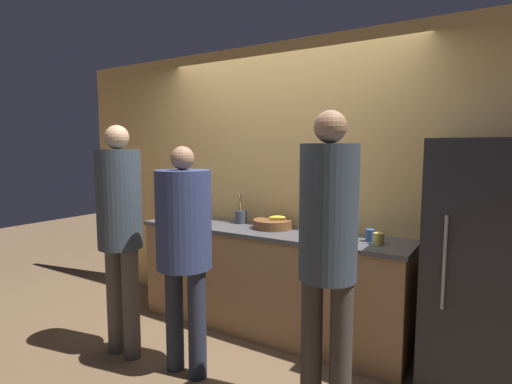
% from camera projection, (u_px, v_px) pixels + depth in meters
% --- Properties ---
extents(ground_plane, '(14.00, 14.00, 0.00)m').
position_uv_depth(ground_plane, '(248.00, 345.00, 3.34)').
color(ground_plane, brown).
extents(wall_back, '(5.20, 0.06, 2.60)m').
position_uv_depth(wall_back, '(283.00, 185.00, 3.73)').
color(wall_back, '#E0B266').
rests_on(wall_back, ground_plane).
extents(counter, '(2.48, 0.60, 0.93)m').
position_uv_depth(counter, '(268.00, 280.00, 3.58)').
color(counter, '#9E754C').
rests_on(counter, ground_plane).
extents(refrigerator, '(0.75, 0.63, 1.70)m').
position_uv_depth(refrigerator, '(487.00, 269.00, 2.62)').
color(refrigerator, '#232328').
rests_on(refrigerator, ground_plane).
extents(person_left, '(0.34, 0.34, 1.82)m').
position_uv_depth(person_left, '(120.00, 221.00, 3.08)').
color(person_left, '#4C4742').
rests_on(person_left, ground_plane).
extents(person_center, '(0.39, 0.39, 1.66)m').
position_uv_depth(person_center, '(184.00, 237.00, 2.82)').
color(person_center, '#232838').
rests_on(person_center, ground_plane).
extents(person_right, '(0.33, 0.33, 1.85)m').
position_uv_depth(person_right, '(328.00, 243.00, 2.28)').
color(person_right, '#38332D').
rests_on(person_right, ground_plane).
extents(fruit_bowl, '(0.35, 0.35, 0.12)m').
position_uv_depth(fruit_bowl, '(273.00, 224.00, 3.56)').
color(fruit_bowl, brown).
rests_on(fruit_bowl, counter).
extents(utensil_crock, '(0.11, 0.11, 0.29)m').
position_uv_depth(utensil_crock, '(241.00, 216.00, 3.81)').
color(utensil_crock, '#3D424C').
rests_on(utensil_crock, counter).
extents(bottle_clear, '(0.07, 0.07, 0.18)m').
position_uv_depth(bottle_clear, '(191.00, 214.00, 3.94)').
color(bottle_clear, silver).
rests_on(bottle_clear, counter).
extents(bottle_red, '(0.08, 0.08, 0.16)m').
position_uv_depth(bottle_red, '(174.00, 212.00, 4.06)').
color(bottle_red, red).
rests_on(bottle_red, counter).
extents(cup_yellow, '(0.08, 0.08, 0.09)m').
position_uv_depth(cup_yellow, '(379.00, 239.00, 2.97)').
color(cup_yellow, gold).
rests_on(cup_yellow, counter).
extents(cup_blue, '(0.07, 0.07, 0.09)m').
position_uv_depth(cup_blue, '(370.00, 235.00, 3.06)').
color(cup_blue, '#335184').
rests_on(cup_blue, counter).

